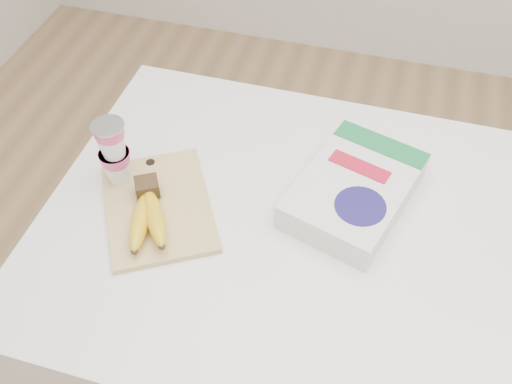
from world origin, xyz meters
TOP-DOWN VIEW (x-y plane):
  - room at (0.00, 0.00)m, footprint 4.00×4.00m
  - table at (0.00, 0.00)m, footprint 1.25×0.83m
  - cutting_board at (-0.39, -0.04)m, footprint 0.33×0.36m
  - bananas at (-0.39, -0.08)m, footprint 0.14×0.20m
  - yogurt_stack at (-0.49, 0.01)m, footprint 0.07×0.07m
  - cereal_box at (-0.00, 0.10)m, footprint 0.28×0.35m

SIDE VIEW (x-z plane):
  - table at x=0.00m, z-range 0.00..0.93m
  - cutting_board at x=-0.39m, z-range 0.93..0.95m
  - cereal_box at x=0.00m, z-range 0.93..1.00m
  - bananas at x=-0.39m, z-range 0.94..1.00m
  - yogurt_stack at x=-0.49m, z-range 0.96..1.11m
  - room at x=0.00m, z-range -0.65..3.35m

